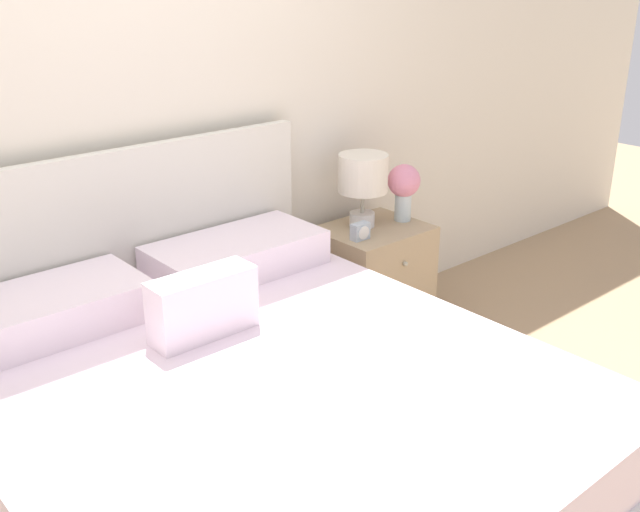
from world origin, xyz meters
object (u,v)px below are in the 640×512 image
Objects in this scene: table_lamp at (363,178)px; flower_vase at (404,186)px; bed at (253,432)px; alarm_clock at (360,231)px; nightstand at (372,280)px.

flower_vase is at bearing -17.51° from table_lamp.
bed reaches higher than alarm_clock.
bed is 5.50× the size of table_lamp.
table_lamp is 1.25× the size of flower_vase.
table_lamp is at bearing 162.49° from flower_vase.
bed is at bearing -148.61° from table_lamp.
table_lamp is 0.23m from flower_vase.
nightstand is 1.57× the size of table_lamp.
table_lamp reaches higher than alarm_clock.
bed is 22.13× the size of alarm_clock.
nightstand is at bearing 24.62° from alarm_clock.
nightstand is 0.52m from table_lamp.
flower_vase reaches higher than nightstand.
bed reaches higher than table_lamp.
alarm_clock is (1.06, 0.60, 0.29)m from bed.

